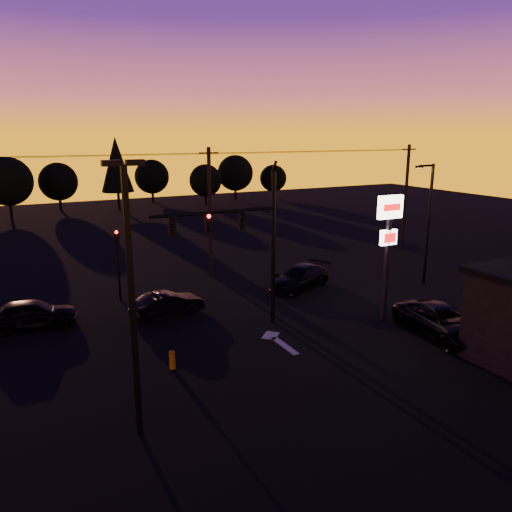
% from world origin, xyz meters
% --- Properties ---
extents(ground, '(120.00, 120.00, 0.00)m').
position_xyz_m(ground, '(0.00, 0.00, 0.00)').
color(ground, black).
rests_on(ground, ground).
extents(lane_arrow, '(1.20, 3.10, 0.01)m').
position_xyz_m(lane_arrow, '(0.50, 1.67, 0.01)').
color(lane_arrow, beige).
rests_on(lane_arrow, ground).
extents(traffic_signal_mast, '(6.79, 0.52, 8.58)m').
position_xyz_m(traffic_signal_mast, '(-0.10, 3.99, 4.94)').
color(traffic_signal_mast, black).
rests_on(traffic_signal_mast, ground).
extents(secondary_signal, '(0.30, 0.31, 4.35)m').
position_xyz_m(secondary_signal, '(-5.00, 11.49, 2.86)').
color(secondary_signal, black).
rests_on(secondary_signal, ground).
extents(parking_lot_light, '(1.25, 0.30, 9.14)m').
position_xyz_m(parking_lot_light, '(-7.50, -3.00, 5.27)').
color(parking_lot_light, black).
rests_on(parking_lot_light, ground).
extents(pylon_sign, '(1.50, 0.28, 6.80)m').
position_xyz_m(pylon_sign, '(7.00, 1.50, 4.91)').
color(pylon_sign, black).
rests_on(pylon_sign, ground).
extents(streetlight, '(1.55, 0.35, 8.00)m').
position_xyz_m(streetlight, '(13.91, 5.50, 4.42)').
color(streetlight, black).
rests_on(streetlight, ground).
extents(utility_pole_1, '(1.40, 0.26, 9.00)m').
position_xyz_m(utility_pole_1, '(2.00, 14.00, 4.59)').
color(utility_pole_1, black).
rests_on(utility_pole_1, ground).
extents(utility_pole_2, '(1.40, 0.26, 9.00)m').
position_xyz_m(utility_pole_2, '(20.00, 14.00, 4.59)').
color(utility_pole_2, black).
rests_on(utility_pole_2, ground).
extents(power_wires, '(36.00, 1.22, 0.07)m').
position_xyz_m(power_wires, '(2.00, 14.00, 8.57)').
color(power_wires, black).
rests_on(power_wires, ground).
extents(bollard, '(0.26, 0.26, 0.79)m').
position_xyz_m(bollard, '(-5.02, 1.17, 0.40)').
color(bollard, '#C37700').
rests_on(bollard, ground).
extents(tree_2, '(5.77, 5.78, 7.26)m').
position_xyz_m(tree_2, '(-10.00, 48.00, 4.37)').
color(tree_2, black).
rests_on(tree_2, ground).
extents(tree_3, '(4.95, 4.95, 6.22)m').
position_xyz_m(tree_3, '(-4.00, 52.00, 3.75)').
color(tree_3, black).
rests_on(tree_3, ground).
extents(tree_4, '(4.18, 4.18, 9.50)m').
position_xyz_m(tree_4, '(3.00, 49.00, 5.93)').
color(tree_4, black).
rests_on(tree_4, ground).
extents(tree_5, '(4.95, 4.95, 6.22)m').
position_xyz_m(tree_5, '(9.00, 54.00, 3.75)').
color(tree_5, black).
rests_on(tree_5, ground).
extents(tree_6, '(4.54, 4.54, 5.71)m').
position_xyz_m(tree_6, '(15.00, 48.00, 3.43)').
color(tree_6, black).
rests_on(tree_6, ground).
extents(tree_7, '(5.36, 5.36, 6.74)m').
position_xyz_m(tree_7, '(21.00, 51.00, 4.06)').
color(tree_7, black).
rests_on(tree_7, ground).
extents(tree_8, '(4.12, 4.12, 5.19)m').
position_xyz_m(tree_8, '(27.00, 50.00, 3.12)').
color(tree_8, black).
rests_on(tree_8, ground).
extents(car_left, '(4.73, 2.45, 1.54)m').
position_xyz_m(car_left, '(-10.08, 9.00, 0.77)').
color(car_left, black).
rests_on(car_left, ground).
extents(car_mid, '(4.21, 1.98, 1.33)m').
position_xyz_m(car_mid, '(-3.23, 7.58, 0.67)').
color(car_mid, black).
rests_on(car_mid, ground).
extents(car_right, '(5.35, 3.77, 1.44)m').
position_xyz_m(car_right, '(6.07, 8.54, 0.72)').
color(car_right, black).
rests_on(car_right, ground).
extents(suv_parked, '(3.04, 5.70, 1.53)m').
position_xyz_m(suv_parked, '(8.13, -1.56, 0.76)').
color(suv_parked, black).
rests_on(suv_parked, ground).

